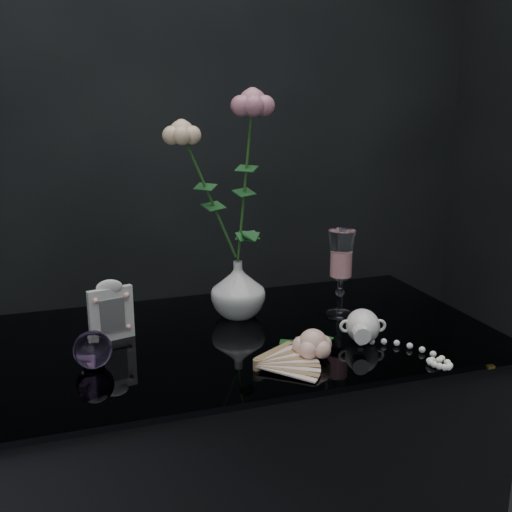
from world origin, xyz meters
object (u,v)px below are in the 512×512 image
object	(u,v)px
wine_glass	(341,274)
picture_frame	(111,310)
paperweight	(93,350)
loose_rose	(313,344)
pearl_jar	(363,324)
vase	(238,289)

from	to	relation	value
wine_glass	picture_frame	xyz separation A→B (m)	(-0.51, 0.02, -0.04)
paperweight	loose_rose	distance (m)	0.42
picture_frame	paperweight	world-z (taller)	picture_frame
picture_frame	pearl_jar	bearing A→B (deg)	-33.25
vase	loose_rose	xyz separation A→B (m)	(0.07, -0.27, -0.04)
vase	paperweight	distance (m)	0.38
pearl_jar	picture_frame	bearing A→B (deg)	177.09
wine_glass	pearl_jar	xyz separation A→B (m)	(-0.02, -0.15, -0.07)
vase	wine_glass	size ratio (longest dim) A/B	0.65
vase	wine_glass	bearing A→B (deg)	-17.63
loose_rose	picture_frame	bearing A→B (deg)	141.37
wine_glass	paperweight	size ratio (longest dim) A/B	2.82
loose_rose	pearl_jar	distance (m)	0.14
vase	wine_glass	xyz separation A→B (m)	(0.22, -0.07, 0.04)
loose_rose	pearl_jar	world-z (taller)	pearl_jar
loose_rose	wine_glass	bearing A→B (deg)	44.42
picture_frame	vase	bearing A→B (deg)	-4.24
paperweight	pearl_jar	xyz separation A→B (m)	(0.54, -0.05, 0.00)
wine_glass	picture_frame	size ratio (longest dim) A/B	1.55
wine_glass	paperweight	bearing A→B (deg)	-169.38
vase	paperweight	bearing A→B (deg)	-152.39
vase	paperweight	size ratio (longest dim) A/B	1.82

